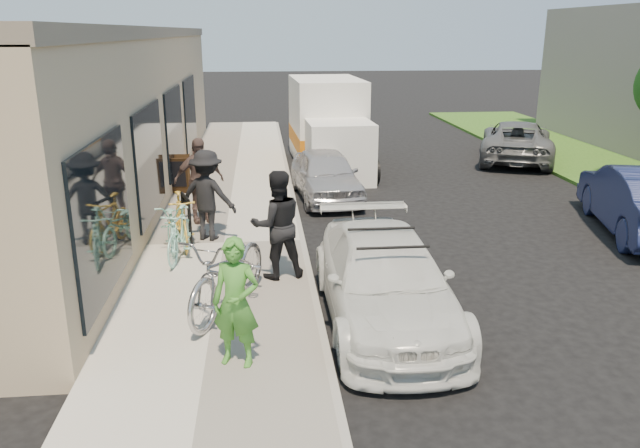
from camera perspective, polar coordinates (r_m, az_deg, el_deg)
name	(u,v)px	position (r m, az deg, el deg)	size (l,w,h in m)	color
ground	(345,310)	(9.74, 2.29, -7.86)	(120.00, 120.00, 0.00)	black
sidewalk	(224,246)	(12.44, -8.76, -2.00)	(3.00, 34.00, 0.15)	#B5B0A3
curb	(302,244)	(12.44, -1.62, -1.84)	(0.12, 34.00, 0.13)	gray
storefront	(104,112)	(17.32, -19.15, 9.65)	(3.60, 20.00, 4.22)	tan
bike_rack	(186,214)	(12.40, -12.13, 0.89)	(0.25, 0.65, 0.95)	black
sandwich_board	(178,174)	(16.35, -12.89, 4.45)	(0.59, 0.60, 0.95)	black
sedan_white	(385,280)	(9.22, 5.94, -5.09)	(1.81, 4.42, 1.32)	silver
sedan_silver	(326,175)	(15.94, 0.53, 4.54)	(1.48, 3.67, 1.25)	#AAAAAF
moving_truck	(329,128)	(19.80, 0.78, 8.73)	(2.25, 5.58, 2.71)	white
far_car_gray	(517,141)	(21.73, 17.54, 7.25)	(2.19, 4.74, 1.32)	#55575A
tandem_bike	(229,271)	(9.23, -8.32, -4.29)	(0.82, 2.36, 1.24)	#ACABAE
woman_rider	(236,303)	(7.70, -7.70, -7.14)	(0.60, 0.39, 1.64)	#41882D
man_standing	(277,225)	(10.33, -3.95, -0.06)	(0.89, 0.69, 1.83)	black
cruiser_bike_a	(180,234)	(11.55, -12.70, -0.89)	(0.44, 1.57, 0.94)	#96E0CA
cruiser_bike_b	(172,224)	(12.27, -13.37, 0.04)	(0.60, 1.72, 0.90)	#96E0CA
cruiser_bike_c	(181,220)	(12.23, -12.57, 0.32)	(0.48, 1.69, 1.01)	gold
bystander_a	(207,195)	(12.43, -10.27, 2.60)	(1.16, 0.67, 1.80)	black
bystander_b	(199,180)	(13.64, -11.01, 3.95)	(1.08, 0.45, 1.84)	brown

